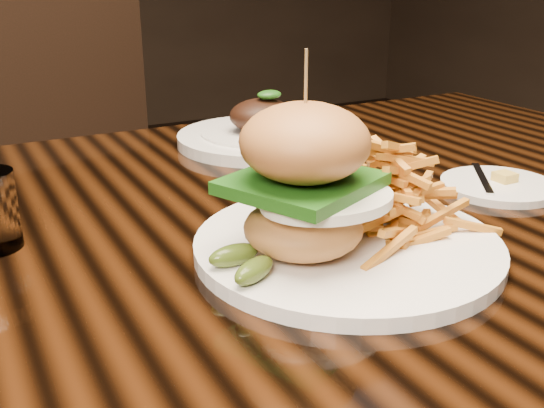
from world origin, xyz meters
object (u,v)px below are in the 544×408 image
far_dish (261,134)px  chair_far (88,176)px  burger_plate (348,200)px  dining_table (213,278)px

far_dish → chair_far: chair_far is taller
burger_plate → dining_table: bearing=107.3°
dining_table → chair_far: bearing=87.3°
burger_plate → far_dish: 0.43m
far_dish → dining_table: bearing=-127.3°
burger_plate → chair_far: bearing=80.2°
far_dish → chair_far: size_ratio=0.29×
dining_table → chair_far: (0.04, 0.89, -0.13)m
far_dish → burger_plate: bearing=-105.6°
chair_far → dining_table: bearing=-105.7°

